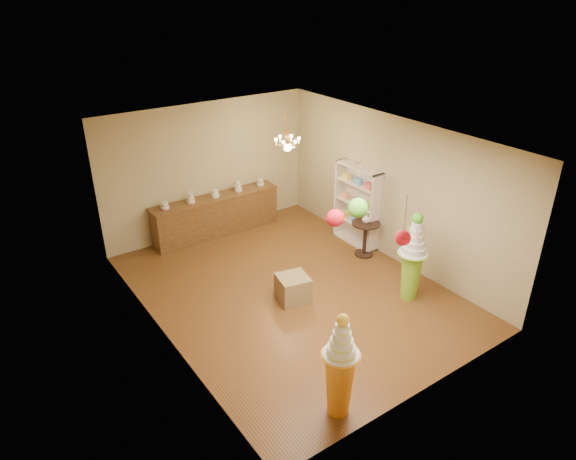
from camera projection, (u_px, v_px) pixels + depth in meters
floor at (291, 290)px, 9.80m from camera, size 6.50×6.50×0.00m
ceiling at (291, 137)px, 8.47m from camera, size 6.50×6.50×0.00m
wall_back at (208, 169)px, 11.53m from camera, size 5.00×0.04×3.00m
wall_front at (433, 305)px, 6.75m from camera, size 5.00×0.04×3.00m
wall_left at (158, 259)px, 7.85m from camera, size 0.04×6.50×3.00m
wall_right at (391, 189)px, 10.42m from camera, size 0.04×6.50×3.00m
pedestal_green at (412, 264)px, 9.28m from camera, size 0.62×0.62×1.73m
pedestal_orange at (340, 375)px, 6.80m from camera, size 0.53×0.53×1.62m
burlap_riser at (293, 288)px, 9.41m from camera, size 0.65×0.65×0.49m
sideboard at (217, 215)px, 11.77m from camera, size 3.04×0.54×1.16m
shelving_unit at (357, 205)px, 11.19m from camera, size 0.33×1.20×1.80m
round_table at (365, 234)px, 10.84m from camera, size 0.67×0.67×0.77m
vase at (366, 219)px, 10.68m from camera, size 0.21×0.21×0.18m
pom_red_left at (335, 218)px, 7.53m from camera, size 0.27×0.27×0.94m
pom_green_mid at (358, 208)px, 7.79m from camera, size 0.30×0.30×0.92m
pom_red_right at (403, 238)px, 6.48m from camera, size 0.20×0.20×0.68m
chandelier at (287, 145)px, 10.47m from camera, size 0.74×0.74×0.85m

